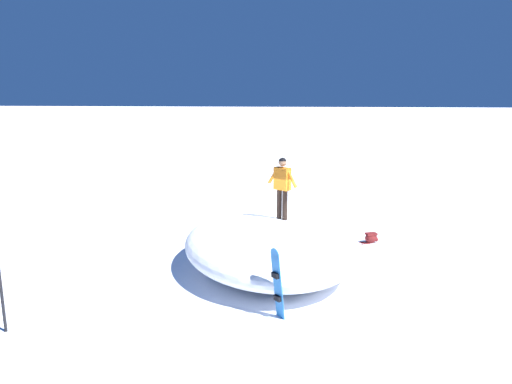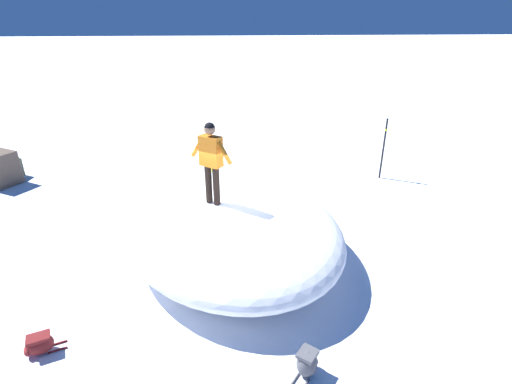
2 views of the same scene
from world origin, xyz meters
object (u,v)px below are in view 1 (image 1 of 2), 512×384
object	(u,v)px
backpack_near	(247,226)
trail_marker_pole	(0,284)
snowboarder_standing	(282,183)
snowboard_primary_upright	(277,282)
backpack_far	(371,238)

from	to	relation	value
backpack_near	trail_marker_pole	bearing A→B (deg)	150.55
snowboarder_standing	snowboard_primary_upright	world-z (taller)	snowboarder_standing
backpack_near	backpack_far	size ratio (longest dim) A/B	0.83
trail_marker_pole	snowboard_primary_upright	bearing A→B (deg)	-79.23
snowboard_primary_upright	backpack_far	distance (m)	6.20
backpack_far	backpack_near	bearing A→B (deg)	78.60
snowboarder_standing	backpack_near	distance (m)	4.07
snowboard_primary_upright	trail_marker_pole	world-z (taller)	trail_marker_pole
snowboard_primary_upright	trail_marker_pole	size ratio (longest dim) A/B	0.81
backpack_far	trail_marker_pole	size ratio (longest dim) A/B	0.32
snowboarder_standing	backpack_far	xyz separation A→B (m)	(2.36, -2.81, -2.22)
backpack_near	trail_marker_pole	xyz separation A→B (m)	(-7.38, 4.17, 0.82)
snowboarder_standing	trail_marker_pole	xyz separation A→B (m)	(-4.19, 5.49, -1.34)
backpack_near	trail_marker_pole	world-z (taller)	trail_marker_pole
snowboard_primary_upright	backpack_near	bearing A→B (deg)	11.92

